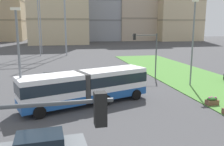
% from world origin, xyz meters
% --- Properties ---
extents(articulated_bus, '(11.92, 6.25, 3.00)m').
position_xyz_m(articulated_bus, '(-3.22, 12.75, 1.65)').
color(articulated_bus, white).
rests_on(articulated_bus, ground).
extents(car_navy_sedan, '(4.49, 2.21, 1.58)m').
position_xyz_m(car_navy_sedan, '(-6.04, 19.98, 0.75)').
color(car_navy_sedan, '#19234C').
rests_on(car_navy_sedan, ground).
extents(flower_planter_3, '(1.10, 0.56, 0.74)m').
position_xyz_m(flower_planter_3, '(7.64, 9.99, 0.43)').
color(flower_planter_3, brown).
rests_on(flower_planter_3, grass_median).
extents(traffic_light_far_right, '(3.45, 0.28, 5.96)m').
position_xyz_m(traffic_light_far_right, '(6.14, 22.00, 4.08)').
color(traffic_light_far_right, '#474C51').
rests_on(traffic_light_far_right, ground).
extents(streetlight_left, '(0.70, 0.28, 8.33)m').
position_xyz_m(streetlight_left, '(-8.50, 11.44, 4.61)').
color(streetlight_left, slate).
rests_on(streetlight_left, ground).
extents(streetlight_median, '(0.70, 0.28, 9.78)m').
position_xyz_m(streetlight_median, '(9.54, 16.97, 5.34)').
color(streetlight_median, slate).
rests_on(streetlight_median, ground).
extents(apartment_tower_east, '(20.34, 17.04, 35.42)m').
position_xyz_m(apartment_tower_east, '(48.72, 98.60, 17.73)').
color(apartment_tower_east, beige).
rests_on(apartment_tower_east, ground).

